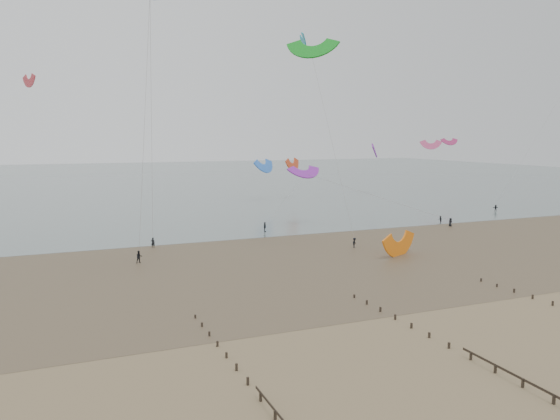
{
  "coord_description": "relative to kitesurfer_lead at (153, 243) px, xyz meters",
  "views": [
    {
      "loc": [
        -26.12,
        -39.11,
        17.76
      ],
      "look_at": [
        1.68,
        28.0,
        8.0
      ],
      "focal_mm": 35.0,
      "sensor_mm": 36.0,
      "label": 1
    }
  ],
  "objects": [
    {
      "name": "ground",
      "position": [
        12.01,
        -48.55,
        -0.85
      ],
      "size": [
        500.0,
        500.0,
        0.0
      ],
      "primitive_type": "plane",
      "color": "brown",
      "rests_on": "ground"
    },
    {
      "name": "sea_and_shore",
      "position": [
        7.93,
        -14.14,
        -0.84
      ],
      "size": [
        500.0,
        665.0,
        0.03
      ],
      "color": "#475654",
      "rests_on": "ground"
    },
    {
      "name": "kitesurfer_lead",
      "position": [
        0.0,
        0.0,
        0.0
      ],
      "size": [
        0.72,
        0.6,
        1.69
      ],
      "primitive_type": "imported",
      "rotation": [
        0.0,
        0.0,
        2.77
      ],
      "color": "black",
      "rests_on": "ground"
    },
    {
      "name": "kitesurfers",
      "position": [
        33.26,
        -0.15,
        -0.0
      ],
      "size": [
        133.24,
        25.99,
        1.86
      ],
      "color": "black",
      "rests_on": "ground"
    },
    {
      "name": "grounded_kite",
      "position": [
        33.35,
        -20.12,
        -0.85
      ],
      "size": [
        8.85,
        8.05,
        3.95
      ],
      "primitive_type": null,
      "rotation": [
        1.54,
        0.0,
        0.42
      ],
      "color": "orange",
      "rests_on": "ground"
    },
    {
      "name": "kites_airborne",
      "position": [
        3.63,
        42.62,
        19.95
      ],
      "size": [
        232.65,
        125.42,
        41.66
      ],
      "color": "blue",
      "rests_on": "ground"
    }
  ]
}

